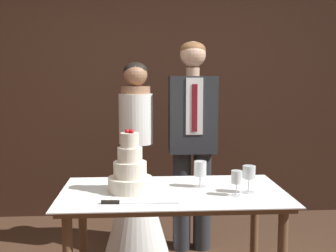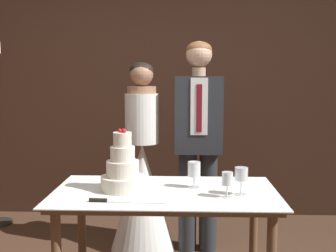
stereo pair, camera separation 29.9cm
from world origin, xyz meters
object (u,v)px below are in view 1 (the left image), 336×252
Objects in this scene: cake_knife at (125,202)px; groom at (192,135)px; cake_table at (173,206)px; wine_glass_near at (249,174)px; bride at (136,184)px; wine_glass_far at (200,170)px; wine_glass_middle at (237,178)px; tiered_cake at (130,172)px.

cake_knife is 0.24× the size of groom.
cake_table is 0.50m from wine_glass_near.
bride is at bearing 123.98° from wine_glass_near.
cake_knife is 0.76m from wine_glass_near.
wine_glass_near and wine_glass_far have the same top height.
wine_glass_middle is at bearing 13.30° from cake_knife.
tiered_cake reaches higher than wine_glass_far.
tiered_cake is 2.30× the size of wine_glass_far.
bride is (0.05, 1.19, -0.21)m from cake_knife.
bride is (-0.68, 1.02, -0.31)m from wine_glass_near.
groom is (0.47, -0.00, 0.41)m from bride.
groom is at bearing 76.16° from cake_table.
groom reaches higher than wine_glass_far.
groom reaches higher than cake_table.
wine_glass_near is (0.45, -0.07, 0.21)m from cake_table.
wine_glass_near is (0.71, -0.08, -0.00)m from tiered_cake.
cake_knife is at bearing -139.46° from cake_table.
groom is (-0.22, 1.02, 0.09)m from wine_glass_near.
cake_table is 9.12× the size of wine_glass_middle.
wine_glass_middle is (-0.09, -0.06, -0.01)m from wine_glass_near.
bride is at bearing 119.11° from wine_glass_middle.
wine_glass_far is (0.46, 0.33, 0.10)m from cake_knife.
wine_glass_middle is 0.09× the size of bride.
wine_glass_far is (-0.19, 0.21, 0.00)m from wine_glass_middle.
wine_glass_middle is (0.62, -0.13, -0.02)m from tiered_cake.
groom is (0.52, 1.19, 0.20)m from cake_knife.
tiered_cake is at bearing 167.84° from wine_glass_middle.
cake_table is 0.39m from cake_knife.
wine_glass_near is at bearing -28.63° from wine_glass_far.
wine_glass_near is at bearing -77.93° from groom.
groom reaches higher than wine_glass_near.
tiered_cake is at bearing 173.78° from wine_glass_near.
groom reaches higher than bride.
cake_table is 0.43m from wine_glass_middle.
cake_table is at bearing -2.42° from tiered_cake.
wine_glass_near is 0.09× the size of groom.
cake_table is at bearing 43.40° from cake_knife.
wine_glass_near is at bearing -8.39° from cake_table.
tiered_cake is 1.06m from groom.
groom reaches higher than wine_glass_middle.
cake_knife is 0.57m from wine_glass_far.
cake_table is 0.28m from wine_glass_far.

